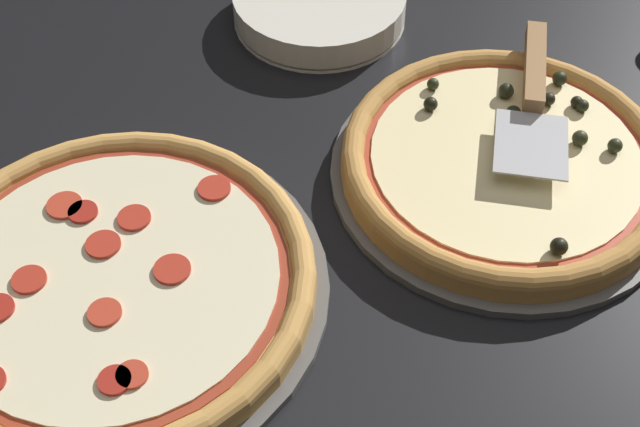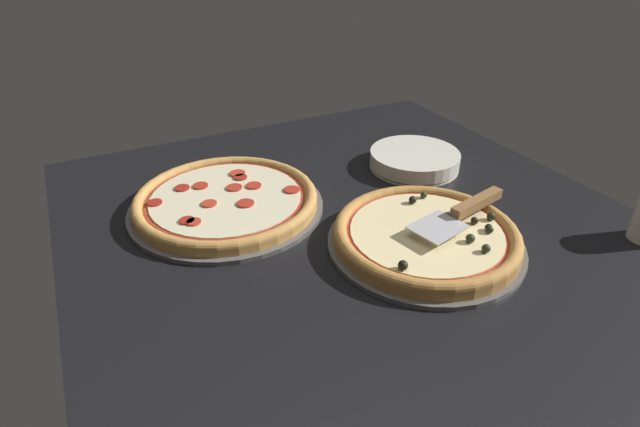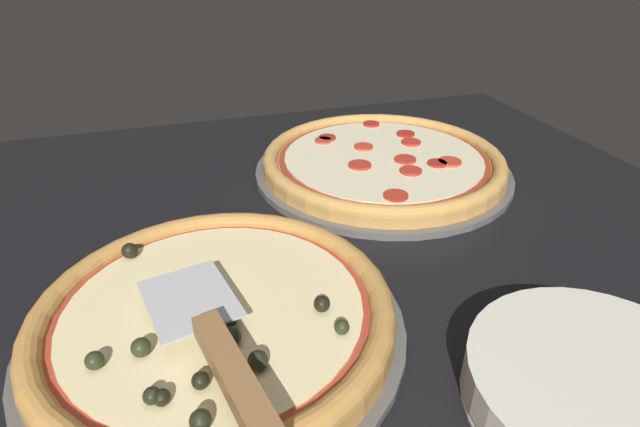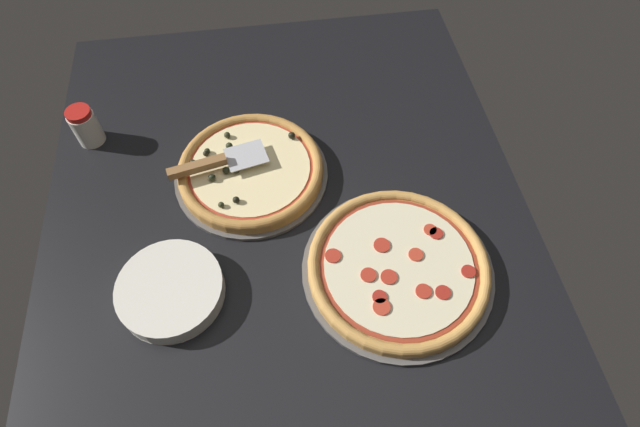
{
  "view_description": "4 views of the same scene",
  "coord_description": "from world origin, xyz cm",
  "px_view_note": "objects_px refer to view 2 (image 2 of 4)",
  "views": [
    {
      "loc": [
        -14.05,
        61.94,
        70.84
      ],
      "look_at": [
        8.29,
        7.17,
        3.0
      ],
      "focal_mm": 50.0,
      "sensor_mm": 36.0,
      "label": 1
    },
    {
      "loc": [
        -68.44,
        46.49,
        55.03
      ],
      "look_at": [
        8.29,
        7.17,
        3.0
      ],
      "focal_mm": 28.0,
      "sensor_mm": 36.0,
      "label": 2
    },
    {
      "loc": [
        -8.7,
        -46.56,
        35.45
      ],
      "look_at": [
        8.29,
        7.17,
        3.0
      ],
      "focal_mm": 28.0,
      "sensor_mm": 36.0,
      "label": 3
    },
    {
      "loc": [
        69.77,
        -1.93,
        98.15
      ],
      "look_at": [
        8.29,
        7.17,
        3.0
      ],
      "focal_mm": 28.0,
      "sensor_mm": 36.0,
      "label": 4
    }
  ],
  "objects_px": {
    "pizza_back": "(226,199)",
    "serving_spatula": "(469,208)",
    "pizza_front": "(426,234)",
    "plate_stack": "(414,160)"
  },
  "relations": [
    {
      "from": "pizza_back",
      "to": "serving_spatula",
      "type": "distance_m",
      "value": 0.5
    },
    {
      "from": "serving_spatula",
      "to": "pizza_back",
      "type": "bearing_deg",
      "value": 51.46
    },
    {
      "from": "pizza_front",
      "to": "serving_spatula",
      "type": "relative_size",
      "value": 1.47
    },
    {
      "from": "serving_spatula",
      "to": "plate_stack",
      "type": "height_order",
      "value": "serving_spatula"
    },
    {
      "from": "serving_spatula",
      "to": "plate_stack",
      "type": "xyz_separation_m",
      "value": [
        0.3,
        -0.09,
        -0.04
      ]
    },
    {
      "from": "pizza_back",
      "to": "plate_stack",
      "type": "bearing_deg",
      "value": -91.97
    },
    {
      "from": "pizza_front",
      "to": "serving_spatula",
      "type": "xyz_separation_m",
      "value": [
        -0.0,
        -0.1,
        0.03
      ]
    },
    {
      "from": "pizza_front",
      "to": "pizza_back",
      "type": "relative_size",
      "value": 0.9
    },
    {
      "from": "pizza_front",
      "to": "pizza_back",
      "type": "height_order",
      "value": "pizza_front"
    },
    {
      "from": "serving_spatula",
      "to": "plate_stack",
      "type": "relative_size",
      "value": 1.08
    }
  ]
}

